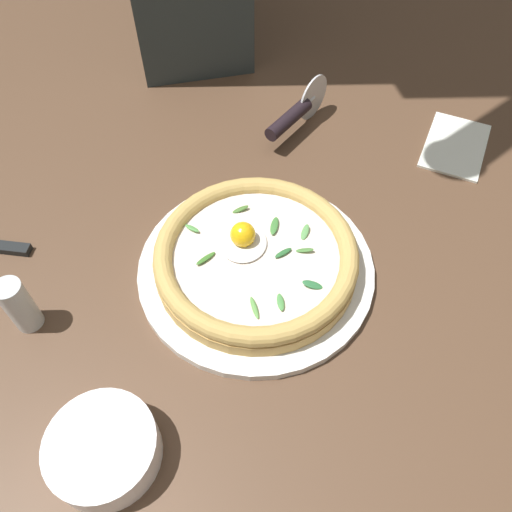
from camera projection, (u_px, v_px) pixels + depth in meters
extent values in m
cube|color=brown|center=(245.00, 255.00, 0.69)|extent=(2.40, 2.40, 0.03)
cylinder|color=white|center=(256.00, 268.00, 0.65)|extent=(0.30, 0.30, 0.01)
cylinder|color=tan|center=(256.00, 261.00, 0.64)|extent=(0.26, 0.26, 0.02)
torus|color=tan|center=(256.00, 253.00, 0.63)|extent=(0.26, 0.26, 0.02)
cylinder|color=silver|center=(256.00, 255.00, 0.63)|extent=(0.21, 0.21, 0.00)
ellipsoid|color=white|center=(245.00, 242.00, 0.63)|extent=(0.06, 0.06, 0.01)
sphere|color=yellow|center=(243.00, 234.00, 0.63)|extent=(0.03, 0.03, 0.03)
ellipsoid|color=#589444|center=(254.00, 308.00, 0.58)|extent=(0.03, 0.02, 0.01)
ellipsoid|color=#2E6F3E|center=(313.00, 285.00, 0.60)|extent=(0.01, 0.03, 0.01)
ellipsoid|color=#3D762A|center=(206.00, 258.00, 0.62)|extent=(0.03, 0.03, 0.01)
ellipsoid|color=#3E6A29|center=(241.00, 209.00, 0.67)|extent=(0.01, 0.02, 0.01)
ellipsoid|color=#3D7A36|center=(274.00, 226.00, 0.65)|extent=(0.03, 0.01, 0.01)
ellipsoid|color=#53914B|center=(305.00, 233.00, 0.64)|extent=(0.03, 0.02, 0.01)
ellipsoid|color=#447836|center=(305.00, 250.00, 0.63)|extent=(0.01, 0.02, 0.01)
ellipsoid|color=#488C44|center=(281.00, 302.00, 0.58)|extent=(0.02, 0.01, 0.00)
ellipsoid|color=#2A6632|center=(283.00, 253.00, 0.62)|extent=(0.02, 0.02, 0.00)
ellipsoid|color=#52994B|center=(192.00, 226.00, 0.65)|extent=(0.02, 0.02, 0.01)
cylinder|color=white|center=(104.00, 449.00, 0.50)|extent=(0.11, 0.11, 0.04)
cylinder|color=silver|center=(313.00, 98.00, 0.81)|extent=(0.06, 0.05, 0.07)
cylinder|color=silver|center=(310.00, 101.00, 0.81)|extent=(0.02, 0.02, 0.01)
cylinder|color=black|center=(289.00, 119.00, 0.78)|extent=(0.09, 0.07, 0.02)
cube|color=black|center=(2.00, 247.00, 0.67)|extent=(0.02, 0.08, 0.01)
cube|color=white|center=(456.00, 145.00, 0.80)|extent=(0.16, 0.13, 0.01)
cylinder|color=silver|center=(19.00, 305.00, 0.58)|extent=(0.03, 0.03, 0.08)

